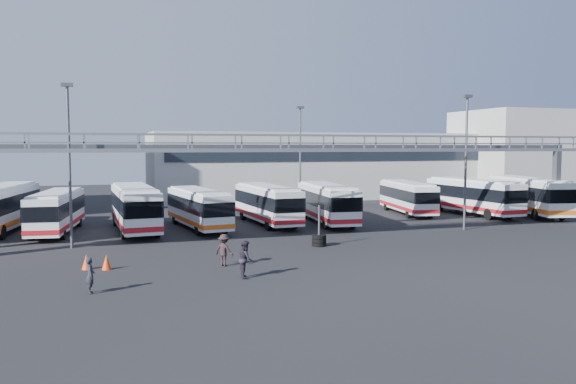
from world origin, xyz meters
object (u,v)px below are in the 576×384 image
object	(u,v)px
bus_0	(0,206)
bus_8	(473,195)
bus_2	(135,206)
bus_7	(407,196)
cone_right	(106,262)
tire_stack	(319,239)
pedestrian_b	(246,259)
pedestrian_c	(224,250)
light_pole_back	(300,153)
bus_1	(57,210)
bus_4	(267,203)
bus_3	(198,207)
light_pole_mid	(466,155)
light_pole_left	(69,156)
cone_left	(87,262)
pedestrian_a	(90,275)
bus_9	(527,194)
bus_5	(327,202)

from	to	relation	value
bus_0	bus_8	world-z (taller)	bus_0
bus_2	bus_7	size ratio (longest dim) A/B	1.11
cone_right	tire_stack	world-z (taller)	tire_stack
pedestrian_b	pedestrian_c	bearing A→B (deg)	15.77
bus_2	pedestrian_c	distance (m)	14.79
light_pole_back	bus_1	size ratio (longest dim) A/B	0.99
bus_2	bus_4	size ratio (longest dim) A/B	1.07
bus_3	bus_8	size ratio (longest dim) A/B	0.93
bus_0	bus_2	bearing A→B (deg)	-6.62
pedestrian_c	cone_right	xyz separation A→B (m)	(-5.95, 1.02, -0.47)
bus_8	tire_stack	size ratio (longest dim) A/B	4.24
bus_1	bus_8	world-z (taller)	bus_8
light_pole_mid	cone_right	distance (m)	27.20
bus_8	tire_stack	bearing A→B (deg)	-153.80
light_pole_left	cone_right	world-z (taller)	light_pole_left
cone_left	pedestrian_b	bearing A→B (deg)	-30.35
light_pole_left	pedestrian_b	xyz separation A→B (m)	(8.44, -11.06, -4.83)
bus_3	bus_8	distance (m)	25.65
bus_4	bus_8	xyz separation A→B (m)	(19.88, 0.10, 0.09)
pedestrian_a	pedestrian_b	xyz separation A→B (m)	(7.07, 0.81, 0.11)
light_pole_back	pedestrian_c	size ratio (longest dim) A/B	6.00
light_pole_back	bus_2	bearing A→B (deg)	-153.59
light_pole_back	bus_9	world-z (taller)	light_pole_back
pedestrian_a	bus_3	bearing A→B (deg)	-27.07
cone_right	tire_stack	xyz separation A→B (m)	(12.91, 3.03, 0.06)
cone_right	tire_stack	distance (m)	13.26
light_pole_left	bus_8	world-z (taller)	light_pole_left
bus_2	bus_3	xyz separation A→B (m)	(4.74, -0.18, -0.19)
light_pole_back	pedestrian_a	size ratio (longest dim) A/B	6.49
light_pole_mid	cone_right	bearing A→B (deg)	-166.75
bus_2	cone_left	distance (m)	13.29
light_pole_back	bus_0	size ratio (longest dim) A/B	0.87
light_pole_left	bus_4	size ratio (longest dim) A/B	0.97
light_pole_mid	bus_5	size ratio (longest dim) A/B	0.94
bus_9	bus_5	bearing A→B (deg)	-169.96
pedestrian_a	bus_4	bearing A→B (deg)	-39.65
bus_4	bus_1	bearing A→B (deg)	176.30
bus_5	pedestrian_a	world-z (taller)	bus_5
pedestrian_c	cone_left	world-z (taller)	pedestrian_c
bus_2	cone_left	size ratio (longest dim) A/B	14.45
light_pole_mid	cone_right	xyz separation A→B (m)	(-25.96, -6.11, -5.34)
light_pole_mid	bus_1	size ratio (longest dim) A/B	0.99
bus_4	bus_3	bearing A→B (deg)	-174.97
bus_8	light_pole_mid	bearing A→B (deg)	-132.59
pedestrian_b	bus_2	bearing A→B (deg)	21.13
bus_2	pedestrian_a	distance (m)	18.21
bus_0	pedestrian_b	size ratio (longest dim) A/B	6.52
bus_5	bus_8	size ratio (longest dim) A/B	0.98
bus_9	cone_right	size ratio (longest dim) A/B	15.26
bus_2	pedestrian_b	world-z (taller)	bus_2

